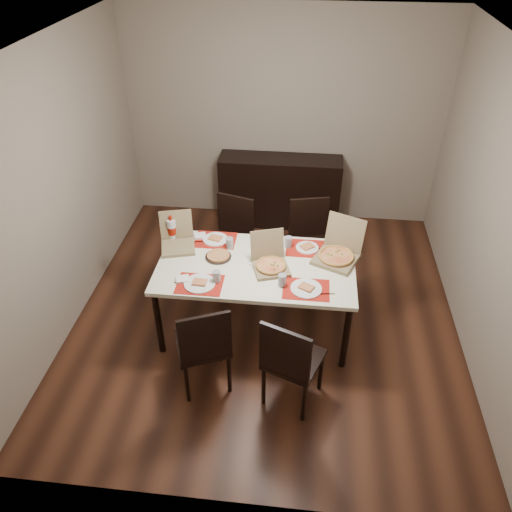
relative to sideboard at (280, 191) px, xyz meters
name	(u,v)px	position (x,y,z in m)	size (l,w,h in m)	color
ground	(266,313)	(0.00, -1.78, -0.46)	(3.80, 4.00, 0.02)	#442315
room_walls	(273,137)	(0.00, -1.35, 1.28)	(3.84, 4.02, 2.62)	gray
sideboard	(280,191)	(0.00, 0.00, 0.00)	(1.50, 0.40, 0.90)	black
dining_table	(256,271)	(-0.08, -1.97, 0.23)	(1.80, 1.00, 0.75)	#EEEAC8
chair_near_left	(204,345)	(-0.43, -2.78, 0.06)	(0.55, 0.55, 0.93)	black
chair_near_right	(290,360)	(0.29, -2.87, 0.06)	(0.55, 0.55, 0.93)	black
chair_far_left	(232,235)	(-0.44, -1.15, 0.06)	(0.52, 0.52, 0.93)	black
chair_far_right	(310,238)	(0.40, -1.11, 0.06)	(0.50, 0.50, 0.93)	black
setting_near_left	(202,282)	(-0.52, -2.29, 0.32)	(0.43, 0.30, 0.11)	#B1140B
setting_near_right	(300,286)	(0.33, -2.26, 0.32)	(0.49, 0.30, 0.11)	#B1140B
setting_far_left	(217,240)	(-0.50, -1.64, 0.32)	(0.46, 0.30, 0.11)	#B1140B
setting_far_right	(302,246)	(0.32, -1.65, 0.32)	(0.48, 0.30, 0.11)	#B1140B
napkin_loose	(258,264)	(-0.06, -1.97, 0.31)	(0.12, 0.11, 0.02)	white
pizza_box_center	(270,263)	(0.05, -1.99, 0.35)	(0.40, 0.42, 0.31)	olive
pizza_box_right	(338,253)	(0.65, -1.79, 0.36)	(0.50, 0.52, 0.37)	olive
pizza_box_left	(178,241)	(-0.87, -1.74, 0.36)	(0.39, 0.41, 0.31)	olive
faina_plate	(218,256)	(-0.45, -1.89, 0.31)	(0.24, 0.24, 0.03)	black
dip_bowl	(271,251)	(0.03, -1.76, 0.31)	(0.10, 0.10, 0.03)	white
soda_bottle	(172,230)	(-0.94, -1.64, 0.41)	(0.09, 0.09, 0.27)	silver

